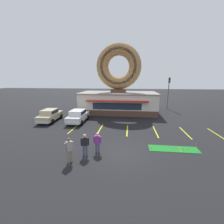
# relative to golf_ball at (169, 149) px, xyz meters

# --- Properties ---
(ground_plane) EXTENTS (160.00, 160.00, 0.00)m
(ground_plane) POSITION_rel_golf_ball_xyz_m (-3.70, -0.76, -0.05)
(ground_plane) COLOR black
(donut_shop_building) EXTENTS (12.30, 6.75, 10.96)m
(donut_shop_building) POSITION_rel_golf_ball_xyz_m (-5.02, 13.18, 3.69)
(donut_shop_building) COLOR brown
(donut_shop_building) RESTS_ON ground
(putting_mat) EXTENTS (3.82, 1.15, 0.03)m
(putting_mat) POSITION_rel_golf_ball_xyz_m (0.40, 0.17, -0.04)
(putting_mat) COLOR #197523
(putting_mat) RESTS_ON ground
(mini_donut_near_left) EXTENTS (0.13, 0.13, 0.04)m
(mini_donut_near_left) POSITION_rel_golf_ball_xyz_m (0.70, 0.63, -0.00)
(mini_donut_near_left) COLOR #D17F47
(mini_donut_near_left) RESTS_ON putting_mat
(mini_donut_near_right) EXTENTS (0.13, 0.13, 0.04)m
(mini_donut_near_right) POSITION_rel_golf_ball_xyz_m (0.19, 0.39, -0.00)
(mini_donut_near_right) COLOR #D8667F
(mini_donut_near_right) RESTS_ON putting_mat
(mini_donut_mid_left) EXTENTS (0.13, 0.13, 0.04)m
(mini_donut_mid_left) POSITION_rel_golf_ball_xyz_m (-1.33, -0.02, -0.00)
(mini_donut_mid_left) COLOR brown
(mini_donut_mid_left) RESTS_ON putting_mat
(mini_donut_mid_centre) EXTENTS (0.13, 0.13, 0.04)m
(mini_donut_mid_centre) POSITION_rel_golf_ball_xyz_m (1.19, 0.26, -0.00)
(mini_donut_mid_centre) COLOR #D17F47
(mini_donut_mid_centre) RESTS_ON putting_mat
(mini_donut_mid_right) EXTENTS (0.13, 0.13, 0.04)m
(mini_donut_mid_right) POSITION_rel_golf_ball_xyz_m (0.82, -0.26, -0.00)
(mini_donut_mid_right) COLOR #E5C666
(mini_donut_mid_right) RESTS_ON putting_mat
(mini_donut_far_left) EXTENTS (0.13, 0.13, 0.04)m
(mini_donut_far_left) POSITION_rel_golf_ball_xyz_m (1.41, 0.12, -0.00)
(mini_donut_far_left) COLOR brown
(mini_donut_far_left) RESTS_ON putting_mat
(mini_donut_far_centre) EXTENTS (0.13, 0.13, 0.04)m
(mini_donut_far_centre) POSITION_rel_golf_ball_xyz_m (0.90, 0.30, -0.00)
(mini_donut_far_centre) COLOR #E5C666
(mini_donut_far_centre) RESTS_ON putting_mat
(mini_donut_far_right) EXTENTS (0.13, 0.13, 0.04)m
(mini_donut_far_right) POSITION_rel_golf_ball_xyz_m (-1.38, 0.27, -0.00)
(mini_donut_far_right) COLOR brown
(mini_donut_far_right) RESTS_ON putting_mat
(golf_ball) EXTENTS (0.04, 0.04, 0.04)m
(golf_ball) POSITION_rel_golf_ball_xyz_m (0.00, 0.00, 0.00)
(golf_ball) COLOR white
(golf_ball) RESTS_ON putting_mat
(putting_flag_pin) EXTENTS (0.13, 0.01, 0.55)m
(putting_flag_pin) POSITION_rel_golf_ball_xyz_m (2.10, 0.14, 0.39)
(putting_flag_pin) COLOR silver
(putting_flag_pin) RESTS_ON putting_mat
(car_white) EXTENTS (1.98, 4.56, 1.60)m
(car_white) POSITION_rel_golf_ball_xyz_m (-9.71, 6.76, 0.82)
(car_white) COLOR silver
(car_white) RESTS_ON ground
(car_champagne) EXTENTS (2.19, 4.66, 1.60)m
(car_champagne) POSITION_rel_golf_ball_xyz_m (-13.51, 6.73, 0.82)
(car_champagne) COLOR #BCAD89
(car_champagne) RESTS_ON ground
(pedestrian_blue_sweater_man) EXTENTS (0.60, 0.24, 1.58)m
(pedestrian_blue_sweater_man) POSITION_rel_golf_ball_xyz_m (-5.44, -1.09, 0.82)
(pedestrian_blue_sweater_man) COLOR #474C66
(pedestrian_blue_sweater_man) RESTS_ON ground
(pedestrian_hooded_kid) EXTENTS (0.57, 0.35, 1.66)m
(pedestrian_hooded_kid) POSITION_rel_golf_ball_xyz_m (-6.22, -1.67, 0.87)
(pedestrian_hooded_kid) COLOR #474C66
(pedestrian_hooded_kid) RESTS_ON ground
(pedestrian_leather_jacket_man) EXTENTS (0.49, 0.42, 1.73)m
(pedestrian_leather_jacket_man) POSITION_rel_golf_ball_xyz_m (-6.99, -2.62, 0.91)
(pedestrian_leather_jacket_man) COLOR #7F7056
(pedestrian_leather_jacket_man) RESTS_ON ground
(trash_bin) EXTENTS (0.57, 0.57, 0.97)m
(trash_bin) POSITION_rel_golf_ball_xyz_m (-11.69, 9.88, 0.45)
(trash_bin) COLOR #1E662D
(trash_bin) RESTS_ON ground
(traffic_light_pole) EXTENTS (0.28, 0.47, 5.80)m
(traffic_light_pole) POSITION_rel_golf_ball_xyz_m (3.84, 17.24, 3.66)
(traffic_light_pole) COLOR #595B60
(traffic_light_pole) RESTS_ON ground
(parking_stripe_far_left) EXTENTS (0.12, 3.60, 0.01)m
(parking_stripe_far_left) POSITION_rel_golf_ball_xyz_m (-9.33, 4.24, -0.05)
(parking_stripe_far_left) COLOR yellow
(parking_stripe_far_left) RESTS_ON ground
(parking_stripe_left) EXTENTS (0.12, 3.60, 0.01)m
(parking_stripe_left) POSITION_rel_golf_ball_xyz_m (-6.33, 4.24, -0.05)
(parking_stripe_left) COLOR yellow
(parking_stripe_left) RESTS_ON ground
(parking_stripe_mid_left) EXTENTS (0.12, 3.60, 0.01)m
(parking_stripe_mid_left) POSITION_rel_golf_ball_xyz_m (-3.33, 4.24, -0.05)
(parking_stripe_mid_left) COLOR yellow
(parking_stripe_mid_left) RESTS_ON ground
(parking_stripe_centre) EXTENTS (0.12, 3.60, 0.01)m
(parking_stripe_centre) POSITION_rel_golf_ball_xyz_m (-0.33, 4.24, -0.05)
(parking_stripe_centre) COLOR yellow
(parking_stripe_centre) RESTS_ON ground
(parking_stripe_mid_right) EXTENTS (0.12, 3.60, 0.01)m
(parking_stripe_mid_right) POSITION_rel_golf_ball_xyz_m (2.67, 4.24, -0.05)
(parking_stripe_mid_right) COLOR yellow
(parking_stripe_mid_right) RESTS_ON ground
(parking_stripe_right) EXTENTS (0.12, 3.60, 0.01)m
(parking_stripe_right) POSITION_rel_golf_ball_xyz_m (5.67, 4.24, -0.05)
(parking_stripe_right) COLOR yellow
(parking_stripe_right) RESTS_ON ground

